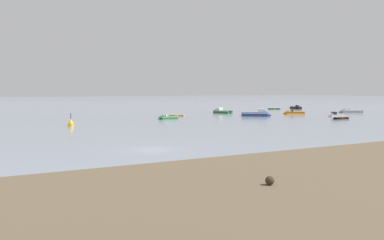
{
  "coord_description": "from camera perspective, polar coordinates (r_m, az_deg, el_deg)",
  "views": [
    {
      "loc": [
        -16.2,
        -36.24,
        5.66
      ],
      "look_at": [
        18.65,
        24.82,
        0.71
      ],
      "focal_mm": 38.56,
      "sensor_mm": 36.0,
      "label": 1
    }
  ],
  "objects": [
    {
      "name": "ground_plane",
      "position": [
        40.1,
        -5.59,
        -4.11
      ],
      "size": [
        800.0,
        800.0,
        0.0
      ],
      "primitive_type": "plane",
      "color": "gray"
    },
    {
      "name": "mudflat_shore",
      "position": [
        24.57,
        17.3,
        -9.25
      ],
      "size": [
        240.91,
        24.6,
        0.19
      ],
      "primitive_type": "cube",
      "color": "brown",
      "rests_on": "ground"
    },
    {
      "name": "tidal_rock_left",
      "position": [
        24.65,
        10.7,
        -8.23
      ],
      "size": [
        0.53,
        0.53,
        0.53
      ],
      "primitive_type": "sphere",
      "color": "#372A1C",
      "rests_on": "mudflat_shore"
    },
    {
      "name": "motorboat_moored_0",
      "position": [
        103.94,
        13.63,
        0.93
      ],
      "size": [
        5.31,
        4.33,
        1.78
      ],
      "rotation": [
        0.0,
        0.0,
        2.56
      ],
      "color": "orange",
      "rests_on": "ground"
    },
    {
      "name": "rowboat_moored_0",
      "position": [
        130.7,
        11.3,
        1.55
      ],
      "size": [
        4.32,
        3.13,
        0.65
      ],
      "rotation": [
        0.0,
        0.0,
        2.67
      ],
      "color": "#23602D",
      "rests_on": "ground"
    },
    {
      "name": "motorboat_moored_1",
      "position": [
        134.18,
        14.29,
        1.6
      ],
      "size": [
        3.88,
        6.03,
        1.96
      ],
      "rotation": [
        0.0,
        0.0,
        4.35
      ],
      "color": "black",
      "rests_on": "ground"
    },
    {
      "name": "motorboat_moored_2",
      "position": [
        83.49,
        -3.67,
        0.27
      ],
      "size": [
        4.42,
        1.84,
        1.48
      ],
      "rotation": [
        0.0,
        0.0,
        3.22
      ],
      "color": "#23602D",
      "rests_on": "ground"
    },
    {
      "name": "rowboat_moored_3",
      "position": [
        88.56,
        19.92,
        0.23
      ],
      "size": [
        4.18,
        1.89,
        0.64
      ],
      "rotation": [
        0.0,
        0.0,
        3.01
      ],
      "color": "black",
      "rests_on": "ground"
    },
    {
      "name": "motorboat_moored_3",
      "position": [
        96.32,
        19.13,
        0.58
      ],
      "size": [
        4.44,
        2.81,
        1.6
      ],
      "rotation": [
        0.0,
        0.0,
        2.79
      ],
      "color": "white",
      "rests_on": "ground"
    },
    {
      "name": "motorboat_moored_4",
      "position": [
        114.05,
        20.8,
        1.06
      ],
      "size": [
        6.14,
        5.16,
        2.07
      ],
      "rotation": [
        0.0,
        0.0,
        2.53
      ],
      "color": "gray",
      "rests_on": "ground"
    },
    {
      "name": "rowboat_moored_7",
      "position": [
        93.26,
        -2.09,
        0.64
      ],
      "size": [
        3.66,
        2.89,
        0.56
      ],
      "rotation": [
        0.0,
        0.0,
        2.59
      ],
      "color": "gold",
      "rests_on": "ground"
    },
    {
      "name": "motorboat_moored_5",
      "position": [
        105.83,
        3.91,
        1.13
      ],
      "size": [
        3.58,
        6.01,
        2.16
      ],
      "rotation": [
        0.0,
        0.0,
        1.87
      ],
      "color": "#23602D",
      "rests_on": "ground"
    },
    {
      "name": "motorboat_moored_6",
      "position": [
        93.82,
        9.29,
        0.75
      ],
      "size": [
        6.61,
        5.98,
        2.53
      ],
      "rotation": [
        0.0,
        0.0,
        5.6
      ],
      "color": "navy",
      "rests_on": "ground"
    },
    {
      "name": "channel_buoy",
      "position": [
        68.97,
        -16.41,
        -0.46
      ],
      "size": [
        0.9,
        0.9,
        2.3
      ],
      "color": "gold",
      "rests_on": "ground"
    }
  ]
}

